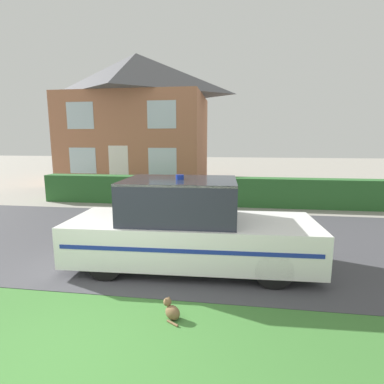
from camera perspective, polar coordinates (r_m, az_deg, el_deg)
name	(u,v)px	position (r m, az deg, el deg)	size (l,w,h in m)	color
ground_plane	(66,361)	(3.96, -22.81, -27.48)	(80.00, 80.00, 0.00)	gray
road_strip	(160,238)	(7.42, -6.10, -8.68)	(28.00, 5.60, 0.01)	#424247
lawn_verge	(85,336)	(4.25, -19.68, -24.37)	(28.00, 1.89, 0.01)	#3D7533
garden_hedge	(213,191)	(11.01, 4.00, 0.18)	(12.96, 0.62, 1.03)	#2D662D
police_car	(188,227)	(5.59, -0.71, -6.77)	(4.55, 1.78, 1.73)	black
cat	(171,311)	(4.29, -3.95, -21.64)	(0.27, 0.30, 0.28)	brown
house_left	(138,118)	(17.84, -10.31, 13.74)	(7.86, 5.66, 7.09)	#A86B4C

